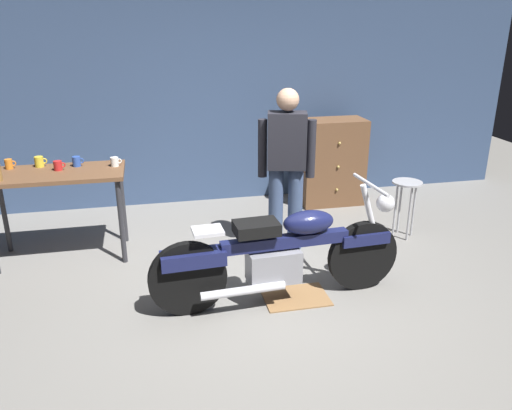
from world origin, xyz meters
The scene contains 13 objects.
ground_plane centered at (0.00, 0.00, 0.00)m, with size 12.00×12.00×0.00m, color gray.
back_wall centered at (0.00, 2.80, 1.55)m, with size 8.00×0.12×3.10m, color #384C70.
workbench centered at (-1.82, 1.35, 0.79)m, with size 1.30×0.64×0.90m.
motorcycle centered at (0.11, 0.06, 0.45)m, with size 2.19×0.60×1.00m.
person_standing centered at (0.42, 1.07, 0.93)m, with size 0.55×0.31×1.67m.
shop_stool centered at (1.78, 1.08, 0.50)m, with size 0.32×0.32×0.64m.
wooden_dresser centered at (1.37, 2.30, 0.55)m, with size 0.80×0.47×1.10m.
drip_tray centered at (0.24, 0.06, 0.01)m, with size 0.56×0.40×0.01m, color olive.
mug_red_diner centered at (-1.79, 1.40, 0.95)m, with size 0.11×0.08×0.09m.
mug_white_ceramic centered at (-1.26, 1.43, 0.95)m, with size 0.11×0.08×0.09m.
mug_orange_travel centered at (-2.27, 1.56, 0.95)m, with size 0.11×0.07×0.10m.
mug_yellow_tall centered at (-1.99, 1.57, 0.95)m, with size 0.12×0.09×0.10m.
mug_blue_enamel centered at (-1.63, 1.51, 0.95)m, with size 0.11×0.08×0.10m.
Camera 1 is at (-0.92, -3.63, 2.31)m, focal length 35.49 mm.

